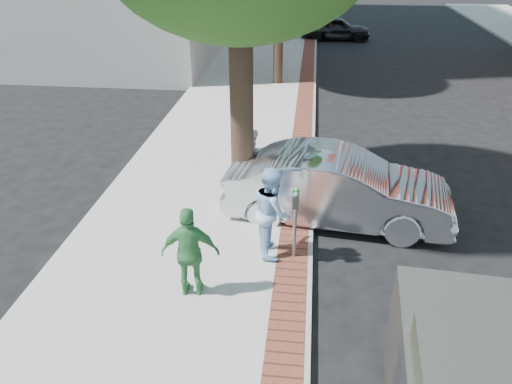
# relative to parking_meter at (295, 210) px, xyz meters

# --- Properties ---
(ground) EXTENTS (120.00, 120.00, 0.00)m
(ground) POSITION_rel_parking_meter_xyz_m (-0.72, 0.46, -1.21)
(ground) COLOR black
(ground) RESTS_ON ground
(sidewalk) EXTENTS (5.00, 60.00, 0.15)m
(sidewalk) POSITION_rel_parking_meter_xyz_m (-2.22, 8.46, -1.13)
(sidewalk) COLOR #9E9991
(sidewalk) RESTS_ON ground
(brick_strip) EXTENTS (0.60, 60.00, 0.01)m
(brick_strip) POSITION_rel_parking_meter_xyz_m (-0.02, 8.46, -1.05)
(brick_strip) COLOR brown
(brick_strip) RESTS_ON sidewalk
(curb) EXTENTS (0.10, 60.00, 0.15)m
(curb) POSITION_rel_parking_meter_xyz_m (0.33, 8.46, -1.13)
(curb) COLOR gray
(curb) RESTS_ON ground
(office_base) EXTENTS (18.20, 22.20, 4.00)m
(office_base) POSITION_rel_parking_meter_xyz_m (-13.72, 22.46, 0.79)
(office_base) COLOR gray
(office_base) RESTS_ON ground
(parking_meter) EXTENTS (0.12, 0.32, 1.47)m
(parking_meter) POSITION_rel_parking_meter_xyz_m (0.00, 0.00, 0.00)
(parking_meter) COLOR gray
(parking_meter) RESTS_ON sidewalk
(person_gray) EXTENTS (0.49, 0.64, 1.58)m
(person_gray) POSITION_rel_parking_meter_xyz_m (-1.17, 2.66, -0.26)
(person_gray) COLOR #9C9DA0
(person_gray) RESTS_ON sidewalk
(person_officer) EXTENTS (0.87, 1.01, 1.82)m
(person_officer) POSITION_rel_parking_meter_xyz_m (-0.44, 0.14, -0.14)
(person_officer) COLOR #9BC2F1
(person_officer) RESTS_ON sidewalk
(person_green) EXTENTS (1.03, 0.51, 1.70)m
(person_green) POSITION_rel_parking_meter_xyz_m (-1.72, -1.29, -0.21)
(person_green) COLOR #3E8A4A
(person_green) RESTS_ON sidewalk
(sedan_silver) EXTENTS (5.09, 2.26, 1.63)m
(sedan_silver) POSITION_rel_parking_meter_xyz_m (0.88, 1.75, -0.39)
(sedan_silver) COLOR silver
(sedan_silver) RESTS_ON ground
(bg_car) EXTENTS (4.04, 1.77, 1.36)m
(bg_car) POSITION_rel_parking_meter_xyz_m (1.45, 22.53, -0.53)
(bg_car) COLOR black
(bg_car) RESTS_ON ground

